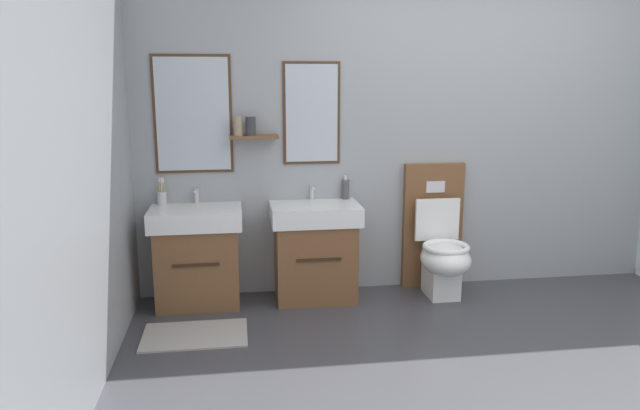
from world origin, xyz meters
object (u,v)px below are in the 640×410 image
(vanity_sink_left, at_px, (198,254))
(soap_dispenser, at_px, (346,189))
(toothbrush_cup, at_px, (162,197))
(vanity_sink_right, at_px, (315,249))
(toilet, at_px, (439,246))

(vanity_sink_left, xyz_separation_m, soap_dispenser, (1.13, 0.16, 0.43))
(soap_dispenser, bearing_deg, toothbrush_cup, -179.57)
(vanity_sink_left, relative_size, vanity_sink_right, 1.00)
(vanity_sink_right, distance_m, soap_dispenser, 0.53)
(soap_dispenser, bearing_deg, vanity_sink_left, -172.20)
(vanity_sink_left, distance_m, soap_dispenser, 1.22)
(vanity_sink_right, xyz_separation_m, toilet, (0.97, -0.02, -0.01))
(toilet, relative_size, toothbrush_cup, 4.89)
(toothbrush_cup, bearing_deg, vanity_sink_left, -30.15)
(toothbrush_cup, bearing_deg, soap_dispenser, 0.43)
(toothbrush_cup, height_order, soap_dispenser, toothbrush_cup)
(toilet, height_order, toothbrush_cup, toilet)
(vanity_sink_left, xyz_separation_m, vanity_sink_right, (0.87, 0.00, 0.00))
(vanity_sink_left, bearing_deg, soap_dispenser, 7.80)
(vanity_sink_left, height_order, soap_dispenser, soap_dispenser)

